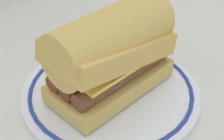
# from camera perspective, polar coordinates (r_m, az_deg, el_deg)

# --- Properties ---
(ground_plane) EXTENTS (1.50, 1.50, 0.00)m
(ground_plane) POSITION_cam_1_polar(r_m,az_deg,el_deg) (0.47, 2.74, -6.22)
(ground_plane) COLOR beige
(plate) EXTENTS (0.26, 0.26, 0.01)m
(plate) POSITION_cam_1_polar(r_m,az_deg,el_deg) (0.49, 0.00, -3.52)
(plate) COLOR white
(plate) RESTS_ON ground_plane
(sausage_sandwich) EXTENTS (0.18, 0.09, 0.12)m
(sausage_sandwich) POSITION_cam_1_polar(r_m,az_deg,el_deg) (0.44, 0.00, 3.29)
(sausage_sandwich) COLOR tan
(sausage_sandwich) RESTS_ON plate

